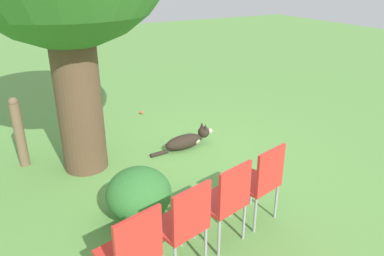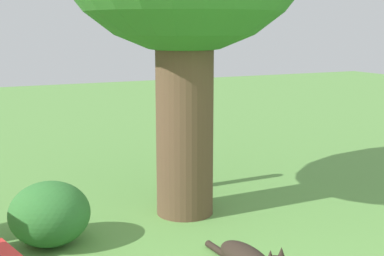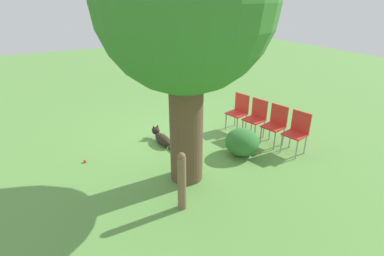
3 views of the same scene
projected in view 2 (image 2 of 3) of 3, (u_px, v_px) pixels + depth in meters
The scene contains 2 objects.
fence_post at pixel (194, 147), 6.66m from camera, with size 0.14×0.14×1.05m.
low_shrub at pixel (50, 214), 4.95m from camera, with size 0.75×0.75×0.60m.
Camera 2 is at (-2.04, -3.82, 2.01)m, focal length 50.00 mm.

